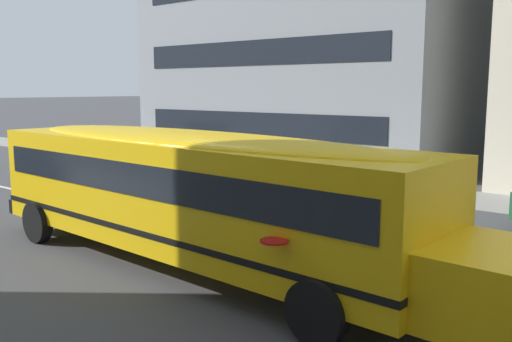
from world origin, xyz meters
The scene contains 5 objects.
ground_plane centered at (0.00, 0.00, 0.00)m, with size 400.00×400.00×0.00m, color #424244.
sidewalk_far centered at (0.00, 8.49, 0.01)m, with size 120.00×3.00×0.01m, color gray.
lane_centreline centered at (0.00, 0.00, 0.00)m, with size 110.00×0.16×0.01m, color silver.
school_bus centered at (-2.84, -1.97, 1.62)m, with size 12.25×3.16×2.72m.
parked_car_beige_past_driveway centered at (-18.10, 5.88, 0.84)m, with size 3.95×1.99×1.64m.
Camera 1 is at (4.84, -9.49, 3.55)m, focal length 39.04 mm.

